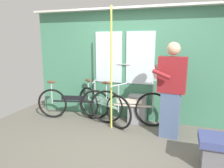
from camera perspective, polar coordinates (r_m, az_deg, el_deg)
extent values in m
cube|color=#666056|center=(3.76, 1.09, -15.77)|extent=(5.59, 4.07, 0.04)
cube|color=#427F60|center=(4.57, 5.84, 4.73)|extent=(4.59, 0.08, 2.34)
cube|color=silver|center=(4.65, -0.91, 7.23)|extent=(0.60, 0.02, 1.10)
cube|color=silver|center=(4.47, 7.64, 6.95)|extent=(0.60, 0.02, 1.10)
cylinder|color=#B2B2B7|center=(4.54, 3.19, 5.33)|extent=(0.28, 0.02, 0.02)
cube|color=silver|center=(4.48, 5.87, 19.84)|extent=(4.59, 0.28, 0.04)
torus|color=black|center=(4.16, 1.76, -7.59)|extent=(0.63, 0.36, 0.69)
torus|color=black|center=(4.85, -6.34, -4.83)|extent=(0.63, 0.36, 0.69)
cube|color=#9EDBC6|center=(4.47, -2.62, -5.39)|extent=(0.82, 0.46, 0.03)
cube|color=#9EDBC6|center=(4.45, -2.63, -4.34)|extent=(0.48, 0.27, 0.10)
cylinder|color=#B7B7BC|center=(4.79, -6.41, -1.94)|extent=(0.02, 0.02, 0.50)
ellipsoid|color=brown|center=(4.74, -6.48, 1.01)|extent=(0.22, 0.17, 0.06)
cylinder|color=#B7B7BC|center=(4.08, 1.78, -3.98)|extent=(0.02, 0.02, 0.54)
cylinder|color=#B7B7BC|center=(4.01, 1.80, -0.25)|extent=(0.23, 0.40, 0.02)
torus|color=black|center=(4.33, 10.94, -6.83)|extent=(0.71, 0.14, 0.71)
torus|color=black|center=(4.43, -1.51, -6.19)|extent=(0.71, 0.14, 0.71)
cube|color=beige|center=(4.34, 4.65, -5.79)|extent=(0.90, 0.15, 0.03)
cube|color=beige|center=(4.31, 4.67, -4.65)|extent=(0.52, 0.10, 0.10)
cylinder|color=#B7B7BC|center=(4.36, -1.52, -2.98)|extent=(0.02, 0.02, 0.51)
ellipsoid|color=brown|center=(4.30, -1.54, 0.34)|extent=(0.21, 0.12, 0.06)
cylinder|color=#B7B7BC|center=(4.26, 11.08, -3.29)|extent=(0.02, 0.02, 0.55)
cylinder|color=#B7B7BC|center=(4.19, 11.23, 0.38)|extent=(0.08, 0.44, 0.02)
torus|color=black|center=(4.67, -4.58, -5.59)|extent=(0.66, 0.20, 0.67)
torus|color=black|center=(4.93, -15.84, -5.08)|extent=(0.66, 0.20, 0.67)
cube|color=black|center=(4.76, -10.39, -4.66)|extent=(0.91, 0.24, 0.03)
cube|color=black|center=(4.74, -10.43, -3.73)|extent=(0.53, 0.15, 0.10)
cylinder|color=#B7B7BC|center=(4.87, -16.00, -2.30)|extent=(0.02, 0.02, 0.49)
ellipsoid|color=brown|center=(4.81, -16.16, 0.54)|extent=(0.22, 0.13, 0.06)
cylinder|color=#B7B7BC|center=(4.60, -4.64, -2.42)|extent=(0.02, 0.02, 0.53)
cylinder|color=#B7B7BC|center=(4.54, -4.69, 0.83)|extent=(0.12, 0.43, 0.02)
cube|color=slate|center=(3.92, 15.38, -8.12)|extent=(0.34, 0.21, 0.83)
cube|color=maroon|center=(3.75, 15.97, 2.40)|extent=(0.49, 0.25, 0.62)
sphere|color=tan|center=(3.70, 16.36, 9.18)|extent=(0.22, 0.22, 0.22)
cube|color=silver|center=(3.79, 11.82, 3.19)|extent=(0.15, 0.35, 0.26)
cylinder|color=maroon|center=(3.56, 13.23, 2.59)|extent=(0.31, 0.10, 0.17)
cylinder|color=maroon|center=(3.97, 14.50, 3.43)|extent=(0.31, 0.10, 0.17)
cube|color=gray|center=(4.51, 6.92, -6.69)|extent=(0.36, 0.28, 0.60)
cylinder|color=#C6C14C|center=(3.99, -0.19, 3.81)|extent=(0.04, 0.04, 2.34)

